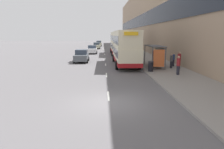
{
  "coord_description": "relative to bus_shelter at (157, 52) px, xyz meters",
  "views": [
    {
      "loc": [
        -0.33,
        -10.89,
        3.88
      ],
      "look_at": [
        1.03,
        19.08,
        -2.17
      ],
      "focal_mm": 32.0,
      "sensor_mm": 36.0,
      "label": 1
    }
  ],
  "objects": [
    {
      "name": "pedestrian_at_shelter",
      "position": [
        0.71,
        3.7,
        -0.8
      ],
      "size": [
        0.36,
        0.36,
        1.83
      ],
      "color": "#23232D",
      "rests_on": "ground_plane"
    },
    {
      "name": "lane_mark_4",
      "position": [
        -5.77,
        16.81,
        -1.87
      ],
      "size": [
        0.12,
        2.0,
        0.01
      ],
      "color": "silver",
      "rests_on": "ground_plane"
    },
    {
      "name": "car_3",
      "position": [
        -9.15,
        6.02,
        -1.01
      ],
      "size": [
        2.01,
        4.13,
        1.76
      ],
      "rotation": [
        0.0,
        0.0,
        3.14
      ],
      "color": "#4C5156",
      "rests_on": "ground_plane"
    },
    {
      "name": "bus_shelter",
      "position": [
        0.0,
        0.0,
        0.0
      ],
      "size": [
        1.6,
        4.2,
        2.48
      ],
      "color": "#4C4C51",
      "rests_on": "ground_plane"
    },
    {
      "name": "pedestrian_4",
      "position": [
        1.57,
        -0.52,
        -0.9
      ],
      "size": [
        0.32,
        0.32,
        1.63
      ],
      "color": "#23232D",
      "rests_on": "ground_plane"
    },
    {
      "name": "pedestrian_3",
      "position": [
        2.25,
        0.75,
        -0.91
      ],
      "size": [
        0.32,
        0.32,
        1.62
      ],
      "color": "#23232D",
      "rests_on": "ground_plane"
    },
    {
      "name": "lane_mark_5",
      "position": [
        -5.77,
        23.55,
        -1.87
      ],
      "size": [
        0.12,
        2.0,
        0.01
      ],
      "color": "silver",
      "rests_on": "ground_plane"
    },
    {
      "name": "ground_plane",
      "position": [
        -5.77,
        -11.54,
        -1.88
      ],
      "size": [
        220.0,
        220.0,
        0.0
      ],
      "primitive_type": "plane",
      "color": "#5B595B"
    },
    {
      "name": "lane_mark_7",
      "position": [
        -5.77,
        37.04,
        -1.87
      ],
      "size": [
        0.12,
        2.0,
        0.01
      ],
      "color": "silver",
      "rests_on": "ground_plane"
    },
    {
      "name": "lane_mark_0",
      "position": [
        -5.77,
        -10.17,
        -1.87
      ],
      "size": [
        0.12,
        2.0,
        0.01
      ],
      "color": "silver",
      "rests_on": "ground_plane"
    },
    {
      "name": "car_1",
      "position": [
        -7.42,
        44.66,
        -0.99
      ],
      "size": [
        1.94,
        4.19,
        1.8
      ],
      "rotation": [
        0.0,
        0.0,
        3.14
      ],
      "color": "#B7B799",
      "rests_on": "ground_plane"
    },
    {
      "name": "lane_mark_1",
      "position": [
        -5.77,
        -3.43,
        -1.87
      ],
      "size": [
        0.12,
        2.0,
        0.01
      ],
      "color": "silver",
      "rests_on": "ground_plane"
    },
    {
      "name": "terrace_facade",
      "position": [
        4.72,
        26.96,
        6.05
      ],
      "size": [
        3.1,
        93.0,
        15.86
      ],
      "color": "#9E846B",
      "rests_on": "ground_plane"
    },
    {
      "name": "double_decker_bus_ahead",
      "position": [
        -3.14,
        16.69,
        0.41
      ],
      "size": [
        2.85,
        10.51,
        4.3
      ],
      "color": "beige",
      "rests_on": "ground_plane"
    },
    {
      "name": "litter_bin",
      "position": [
        -1.22,
        -2.47,
        -1.21
      ],
      "size": [
        0.55,
        0.55,
        1.05
      ],
      "color": "black",
      "rests_on": "ground_plane"
    },
    {
      "name": "double_decker_bus_near",
      "position": [
        -3.3,
        2.73,
        0.41
      ],
      "size": [
        2.85,
        10.47,
        4.3
      ],
      "color": "beige",
      "rests_on": "ground_plane"
    },
    {
      "name": "lane_mark_2",
      "position": [
        -5.77,
        3.32,
        -1.87
      ],
      "size": [
        0.12,
        2.0,
        0.01
      ],
      "color": "silver",
      "rests_on": "ground_plane"
    },
    {
      "name": "pavement",
      "position": [
        0.73,
        26.96,
        -1.81
      ],
      "size": [
        5.0,
        93.0,
        0.14
      ],
      "color": "gray",
      "rests_on": "ground_plane"
    },
    {
      "name": "pedestrian_1",
      "position": [
        0.95,
        -4.25,
        -0.83
      ],
      "size": [
        0.35,
        0.35,
        1.77
      ],
      "color": "#23232D",
      "rests_on": "ground_plane"
    },
    {
      "name": "pedestrian_2",
      "position": [
        2.3,
        -0.87,
        -0.78
      ],
      "size": [
        0.37,
        0.37,
        1.87
      ],
      "color": "#23232D",
      "rests_on": "ground_plane"
    },
    {
      "name": "lane_mark_3",
      "position": [
        -5.77,
        10.06,
        -1.87
      ],
      "size": [
        0.12,
        2.0,
        0.01
      ],
      "color": "silver",
      "rests_on": "ground_plane"
    },
    {
      "name": "car_0",
      "position": [
        -7.82,
        32.76,
        -1.03
      ],
      "size": [
        2.03,
        4.34,
        1.71
      ],
      "rotation": [
        0.0,
        0.0,
        3.14
      ],
      "color": "#B7B799",
      "rests_on": "ground_plane"
    },
    {
      "name": "lane_mark_6",
      "position": [
        -5.77,
        30.3,
        -1.87
      ],
      "size": [
        0.12,
        2.0,
        0.01
      ],
      "color": "silver",
      "rests_on": "ground_plane"
    },
    {
      "name": "car_2",
      "position": [
        -8.29,
        18.62,
        -1.03
      ],
      "size": [
        2.0,
        3.99,
        1.71
      ],
      "rotation": [
        0.0,
        0.0,
        3.14
      ],
      "color": "silver",
      "rests_on": "ground_plane"
    }
  ]
}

